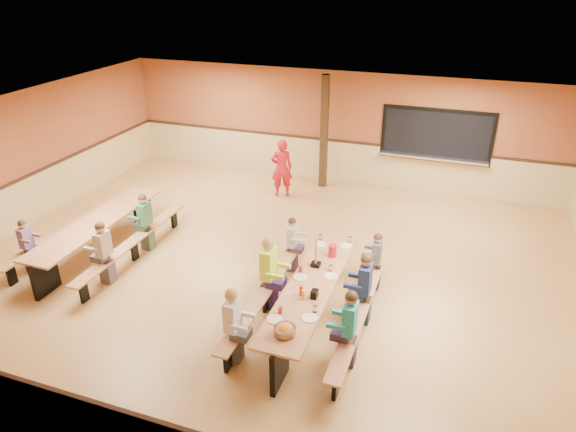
% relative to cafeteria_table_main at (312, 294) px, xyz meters
% --- Properties ---
extents(ground, '(12.00, 12.00, 0.00)m').
position_rel_cafeteria_table_main_xyz_m(ground, '(-1.24, 1.37, -0.53)').
color(ground, '#9F723C').
rests_on(ground, ground).
extents(room_envelope, '(12.04, 10.04, 3.02)m').
position_rel_cafeteria_table_main_xyz_m(room_envelope, '(-1.24, 1.37, 0.16)').
color(room_envelope, brown).
rests_on(room_envelope, ground).
extents(kitchen_pass_through, '(2.78, 0.28, 1.38)m').
position_rel_cafeteria_table_main_xyz_m(kitchen_pass_through, '(1.36, 6.33, 0.96)').
color(kitchen_pass_through, black).
rests_on(kitchen_pass_through, ground).
extents(structural_post, '(0.18, 0.18, 3.00)m').
position_rel_cafeteria_table_main_xyz_m(structural_post, '(-1.44, 5.77, 0.97)').
color(structural_post, black).
rests_on(structural_post, ground).
extents(cafeteria_table_main, '(1.91, 3.70, 0.74)m').
position_rel_cafeteria_table_main_xyz_m(cafeteria_table_main, '(0.00, 0.00, 0.00)').
color(cafeteria_table_main, '#AB6E44').
rests_on(cafeteria_table_main, ground).
extents(cafeteria_table_second, '(1.91, 3.70, 0.74)m').
position_rel_cafeteria_table_main_xyz_m(cafeteria_table_second, '(-4.82, 0.72, 0.00)').
color(cafeteria_table_second, '#AB6E44').
rests_on(cafeteria_table_second, ground).
extents(seated_child_white_left, '(0.39, 0.32, 1.26)m').
position_rel_cafeteria_table_main_xyz_m(seated_child_white_left, '(-0.83, -1.31, 0.10)').
color(seated_child_white_left, silver).
rests_on(seated_child_white_left, ground).
extents(seated_adult_yellow, '(0.44, 0.36, 1.35)m').
position_rel_cafeteria_table_main_xyz_m(seated_adult_yellow, '(-0.83, 0.15, 0.15)').
color(seated_adult_yellow, '#D4FF2D').
rests_on(seated_adult_yellow, ground).
extents(seated_child_grey_left, '(0.33, 0.27, 1.13)m').
position_rel_cafeteria_table_main_xyz_m(seated_child_grey_left, '(-0.83, 1.40, 0.04)').
color(seated_child_grey_left, '#B8B8B8').
rests_on(seated_child_grey_left, ground).
extents(seated_child_teal_right, '(0.40, 0.33, 1.27)m').
position_rel_cafeteria_table_main_xyz_m(seated_child_teal_right, '(0.83, -0.81, 0.11)').
color(seated_child_teal_right, teal).
rests_on(seated_child_teal_right, ground).
extents(seated_child_navy_right, '(0.41, 0.33, 1.29)m').
position_rel_cafeteria_table_main_xyz_m(seated_child_navy_right, '(0.83, 0.26, 0.12)').
color(seated_child_navy_right, navy).
rests_on(seated_child_navy_right, ground).
extents(seated_child_char_right, '(0.33, 0.27, 1.12)m').
position_rel_cafeteria_table_main_xyz_m(seated_child_char_right, '(0.83, 1.33, 0.04)').
color(seated_child_char_right, '#4A4D54').
rests_on(seated_child_char_right, ground).
extents(seated_child_purple_sec, '(0.32, 0.26, 1.10)m').
position_rel_cafeteria_table_main_xyz_m(seated_child_purple_sec, '(-5.64, -0.33, 0.03)').
color(seated_child_purple_sec, slate).
rests_on(seated_child_purple_sec, ground).
extents(seated_child_green_sec, '(0.38, 0.31, 1.24)m').
position_rel_cafeteria_table_main_xyz_m(seated_child_green_sec, '(-3.99, 1.21, 0.09)').
color(seated_child_green_sec, '#376F49').
rests_on(seated_child_green_sec, ground).
extents(seated_child_tan_sec, '(0.39, 0.32, 1.24)m').
position_rel_cafeteria_table_main_xyz_m(seated_child_tan_sec, '(-3.99, -0.14, 0.10)').
color(seated_child_tan_sec, tan).
rests_on(seated_child_tan_sec, ground).
extents(standing_woman, '(0.66, 0.58, 1.52)m').
position_rel_cafeteria_table_main_xyz_m(standing_woman, '(-2.27, 4.78, 0.24)').
color(standing_woman, red).
rests_on(standing_woman, ground).
extents(punch_pitcher, '(0.16, 0.16, 0.22)m').
position_rel_cafeteria_table_main_xyz_m(punch_pitcher, '(0.09, 0.96, 0.32)').
color(punch_pitcher, '#B31727').
rests_on(punch_pitcher, cafeteria_table_main).
extents(chip_bowl, '(0.32, 0.32, 0.15)m').
position_rel_cafeteria_table_main_xyz_m(chip_bowl, '(0.01, -1.36, 0.29)').
color(chip_bowl, orange).
rests_on(chip_bowl, cafeteria_table_main).
extents(napkin_dispenser, '(0.10, 0.14, 0.13)m').
position_rel_cafeteria_table_main_xyz_m(napkin_dispenser, '(0.15, -0.36, 0.28)').
color(napkin_dispenser, black).
rests_on(napkin_dispenser, cafeteria_table_main).
extents(condiment_mustard, '(0.06, 0.06, 0.17)m').
position_rel_cafeteria_table_main_xyz_m(condiment_mustard, '(-0.00, -0.47, 0.30)').
color(condiment_mustard, yellow).
rests_on(condiment_mustard, cafeteria_table_main).
extents(condiment_ketchup, '(0.06, 0.06, 0.17)m').
position_rel_cafeteria_table_main_xyz_m(condiment_ketchup, '(-0.06, -0.38, 0.30)').
color(condiment_ketchup, '#B2140F').
rests_on(condiment_ketchup, cafeteria_table_main).
extents(table_paddle, '(0.16, 0.16, 0.56)m').
position_rel_cafeteria_table_main_xyz_m(table_paddle, '(-0.10, 0.55, 0.35)').
color(table_paddle, black).
rests_on(table_paddle, cafeteria_table_main).
extents(place_settings, '(0.65, 3.30, 0.11)m').
position_rel_cafeteria_table_main_xyz_m(place_settings, '(0.00, 0.00, 0.27)').
color(place_settings, beige).
rests_on(place_settings, cafeteria_table_main).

